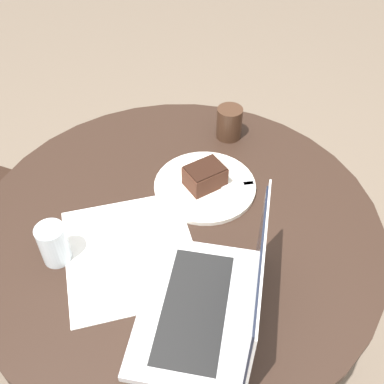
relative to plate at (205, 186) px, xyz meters
name	(u,v)px	position (x,y,z in m)	size (l,w,h in m)	color
ground_plane	(183,350)	(-0.12, 0.06, -0.72)	(12.00, 12.00, 0.00)	#6B5B4C
dining_table	(180,261)	(-0.12, 0.06, -0.18)	(1.01, 1.01, 0.71)	black
paper_document	(130,252)	(-0.23, 0.16, 0.00)	(0.41, 0.39, 0.00)	white
plate	(205,186)	(0.00, 0.00, 0.00)	(0.27, 0.27, 0.01)	silver
cake_slice	(205,176)	(0.00, 0.00, 0.04)	(0.12, 0.12, 0.06)	#472619
fork	(229,186)	(0.00, -0.06, 0.01)	(0.06, 0.17, 0.00)	silver
coffee_glass	(229,123)	(0.23, -0.06, 0.04)	(0.07, 0.07, 0.10)	#3D2619
water_glass	(54,244)	(-0.26, 0.32, 0.04)	(0.07, 0.07, 0.10)	silver
laptop	(211,303)	(-0.37, -0.04, 0.04)	(0.36, 0.26, 0.24)	silver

